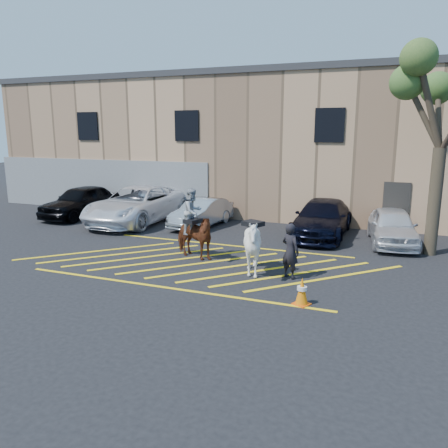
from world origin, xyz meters
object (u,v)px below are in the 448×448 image
(car_white_suv, at_px, (392,226))
(saddled_white, at_px, (253,246))
(car_black_suv, at_px, (81,201))
(traffic_cone, at_px, (302,291))
(mounted_bay, at_px, (193,230))
(handler, at_px, (290,251))
(tree, at_px, (446,90))
(car_white_pickup, at_px, (137,205))
(car_silver_sedan, at_px, (202,213))
(car_blue_suv, at_px, (322,218))

(car_white_suv, height_order, saddled_white, saddled_white)
(car_black_suv, bearing_deg, traffic_cone, -26.33)
(car_black_suv, bearing_deg, mounted_bay, -25.08)
(car_black_suv, relative_size, mounted_bay, 1.93)
(handler, bearing_deg, car_white_suv, -89.03)
(saddled_white, bearing_deg, traffic_cone, -43.65)
(tree, bearing_deg, mounted_bay, -155.56)
(car_white_pickup, relative_size, car_silver_sedan, 1.59)
(car_black_suv, distance_m, saddled_white, 12.43)
(car_blue_suv, bearing_deg, saddled_white, -100.18)
(traffic_cone, distance_m, tree, 8.91)
(car_blue_suv, xyz_separation_m, handler, (-0.06, -5.84, 0.10))
(mounted_bay, bearing_deg, car_silver_sedan, 110.66)
(car_silver_sedan, relative_size, handler, 2.32)
(car_silver_sedan, distance_m, tree, 10.89)
(car_white_pickup, distance_m, handler, 10.24)
(car_black_suv, distance_m, traffic_cone, 14.95)
(car_silver_sedan, height_order, tree, tree)
(car_silver_sedan, bearing_deg, tree, -0.79)
(mounted_bay, bearing_deg, handler, -13.19)
(saddled_white, bearing_deg, car_white_suv, 54.46)
(mounted_bay, height_order, tree, tree)
(car_silver_sedan, xyz_separation_m, tree, (9.56, -1.32, 5.05))
(handler, bearing_deg, saddled_white, 35.54)
(car_white_pickup, relative_size, handler, 3.68)
(car_black_suv, xyz_separation_m, mounted_bay, (8.56, -4.74, 0.19))
(car_black_suv, relative_size, tree, 0.65)
(car_black_suv, height_order, traffic_cone, car_black_suv)
(handler, relative_size, traffic_cone, 2.32)
(handler, height_order, mounted_bay, mounted_bay)
(car_black_suv, xyz_separation_m, car_silver_sedan, (6.74, 0.09, -0.16))
(saddled_white, xyz_separation_m, traffic_cone, (1.89, -1.80, -0.55))
(car_white_pickup, bearing_deg, mounted_bay, -40.51)
(car_silver_sedan, bearing_deg, handler, -39.25)
(car_white_pickup, height_order, traffic_cone, car_white_pickup)
(car_silver_sedan, bearing_deg, traffic_cone, -43.90)
(traffic_cone, bearing_deg, saddled_white, 136.35)
(car_white_pickup, xyz_separation_m, saddled_white, (7.56, -5.55, 0.05))
(car_white_suv, xyz_separation_m, traffic_cone, (-2.09, -7.37, -0.34))
(car_black_suv, distance_m, car_white_suv, 15.01)
(car_silver_sedan, xyz_separation_m, traffic_cone, (6.18, -7.62, -0.28))
(car_black_suv, relative_size, car_silver_sedan, 1.21)
(traffic_cone, bearing_deg, handler, 111.18)
(car_blue_suv, distance_m, handler, 5.84)
(car_white_suv, bearing_deg, car_silver_sedan, 170.80)
(car_white_pickup, height_order, saddled_white, saddled_white)
(car_blue_suv, bearing_deg, car_white_suv, -7.22)
(handler, bearing_deg, tree, -104.88)
(car_white_pickup, bearing_deg, car_black_suv, 178.44)
(car_silver_sedan, bearing_deg, saddled_white, -46.53)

